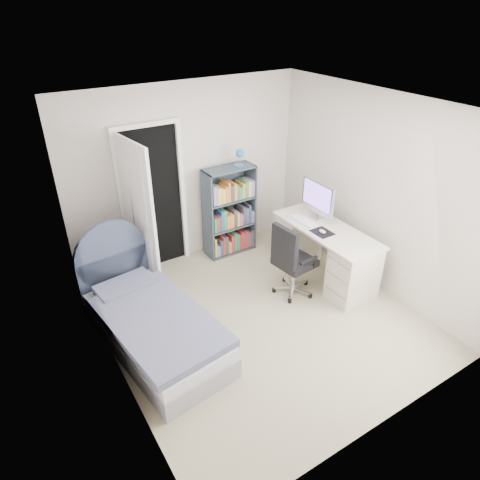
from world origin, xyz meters
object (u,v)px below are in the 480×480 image
bed (151,323)px  bookcase (230,214)px  desk (324,250)px  office_chair (291,258)px  nightstand (128,263)px  floor_lamp (140,248)px

bed → bookcase: (1.77, 1.25, 0.34)m
desk → office_chair: bearing=-172.9°
bed → office_chair: (1.84, -0.10, 0.29)m
bed → nightstand: bed is taller
desk → floor_lamp: bearing=152.5°
office_chair → nightstand: bearing=142.7°
floor_lamp → desk: size_ratio=0.90×
nightstand → office_chair: 2.12m
bed → office_chair: 1.86m
bed → nightstand: 1.20m
bookcase → office_chair: size_ratio=1.56×
bed → floor_lamp: floor_lamp is taller
desk → bookcase: bearing=119.2°
office_chair → bed: bearing=177.0°
floor_lamp → bookcase: (1.45, 0.14, 0.04)m
bed → office_chair: bed is taller
bookcase → desk: (0.71, -1.27, -0.19)m
floor_lamp → office_chair: size_ratio=1.38×
nightstand → desk: bearing=-27.4°
floor_lamp → bookcase: size_ratio=0.89×
bookcase → desk: size_ratio=1.01×
desk → office_chair: 0.66m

